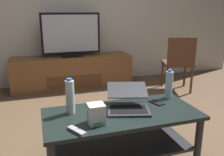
% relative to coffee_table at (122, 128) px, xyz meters
% --- Properties ---
extents(ground_plane, '(7.68, 7.68, 0.00)m').
position_rel_coffee_table_xyz_m(ground_plane, '(0.12, 0.28, -0.32)').
color(ground_plane, brown).
extents(back_wall, '(6.40, 0.12, 2.80)m').
position_rel_coffee_table_xyz_m(back_wall, '(0.12, 2.55, 1.08)').
color(back_wall, beige).
rests_on(back_wall, ground).
extents(coffee_table, '(1.27, 0.58, 0.46)m').
position_rel_coffee_table_xyz_m(coffee_table, '(0.00, 0.00, 0.00)').
color(coffee_table, black).
rests_on(coffee_table, ground).
extents(media_cabinet, '(1.97, 0.49, 0.53)m').
position_rel_coffee_table_xyz_m(media_cabinet, '(-0.07, 2.23, -0.06)').
color(media_cabinet, brown).
rests_on(media_cabinet, ground).
extents(television, '(0.95, 0.20, 0.70)m').
position_rel_coffee_table_xyz_m(television, '(-0.07, 2.21, 0.55)').
color(television, black).
rests_on(television, media_cabinet).
extents(dining_chair, '(0.56, 0.56, 0.88)m').
position_rel_coffee_table_xyz_m(dining_chair, '(1.49, 1.48, 0.18)').
color(dining_chair, '#59331E').
rests_on(dining_chair, ground).
extents(laptop, '(0.44, 0.48, 0.17)m').
position_rel_coffee_table_xyz_m(laptop, '(0.08, 0.06, 0.20)').
color(laptop, '#333338').
rests_on(laptop, coffee_table).
extents(router_box, '(0.12, 0.12, 0.15)m').
position_rel_coffee_table_xyz_m(router_box, '(-0.25, -0.12, 0.22)').
color(router_box, silver).
rests_on(router_box, coffee_table).
extents(water_bottle_near, '(0.07, 0.07, 0.29)m').
position_rel_coffee_table_xyz_m(water_bottle_near, '(-0.40, 0.12, 0.28)').
color(water_bottle_near, silver).
rests_on(water_bottle_near, coffee_table).
extents(water_bottle_far, '(0.07, 0.07, 0.28)m').
position_rel_coffee_table_xyz_m(water_bottle_far, '(0.54, 0.18, 0.27)').
color(water_bottle_far, silver).
rests_on(water_bottle_far, coffee_table).
extents(cell_phone, '(0.10, 0.15, 0.01)m').
position_rel_coffee_table_xyz_m(cell_phone, '(0.37, 0.10, 0.15)').
color(cell_phone, black).
rests_on(cell_phone, coffee_table).
extents(tv_remote, '(0.12, 0.16, 0.02)m').
position_rel_coffee_table_xyz_m(tv_remote, '(-0.41, -0.21, 0.15)').
color(tv_remote, '#99999E').
rests_on(tv_remote, coffee_table).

